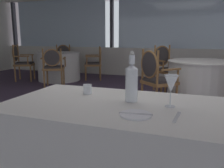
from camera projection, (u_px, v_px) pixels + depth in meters
The scene contains 17 objects.
ground_plane at pixel (138, 129), 3.09m from camera, with size 15.20×15.20×0.00m, color #47384C.
window_wall_far at pixel (173, 41), 6.70m from camera, with size 11.69×0.14×2.61m.
foreground_table at pixel (115, 156), 1.61m from camera, with size 1.43×0.83×0.76m.
side_plate at pixel (136, 115), 1.30m from camera, with size 0.18×0.18×0.01m, color white.
butter_knife at pixel (136, 114), 1.30m from camera, with size 0.19×0.02×0.00m, color silver.
dinner_fork at pixel (177, 117), 1.27m from camera, with size 0.18×0.02×0.00m, color silver.
water_bottle at pixel (132, 82), 1.56m from camera, with size 0.08×0.08×0.34m.
wine_glass at pixel (171, 84), 1.43m from camera, with size 0.09×0.09×0.20m.
water_tumbler at pixel (87, 89), 1.79m from camera, with size 0.06×0.06×0.07m, color white.
background_table_0 at pixel (59, 66), 6.49m from camera, with size 1.17×1.17×0.76m.
dining_chair_0_0 at pixel (53, 65), 5.47m from camera, with size 0.64×0.61×0.92m.
dining_chair_0_1 at pixel (96, 61), 6.55m from camera, with size 0.61×0.64×0.91m.
dining_chair_0_2 at pixel (63, 57), 7.44m from camera, with size 0.64×0.61×0.93m.
dining_chair_0_3 at pixel (21, 60), 6.36m from camera, with size 0.61×0.64×0.98m.
background_table_1 at pixel (202, 81), 4.31m from camera, with size 1.24×1.24×0.76m.
dining_chair_1_2 at pixel (165, 65), 5.20m from camera, with size 0.66×0.66×1.00m.
dining_chair_1_3 at pixel (155, 75), 3.81m from camera, with size 0.66×0.66×0.98m.
Camera 1 is at (0.66, -2.86, 1.18)m, focal length 37.89 mm.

